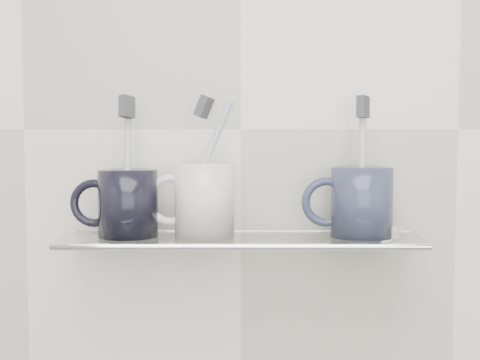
{
  "coord_description": "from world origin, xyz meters",
  "views": [
    {
      "loc": [
        0.0,
        0.11,
        1.25
      ],
      "look_at": [
        -0.0,
        1.04,
        1.18
      ],
      "focal_mm": 50.0,
      "sensor_mm": 36.0,
      "label": 1
    }
  ],
  "objects_px": {
    "mug_center": "(204,200)",
    "mug_right": "(362,202)",
    "mug_left": "(128,203)",
    "shelf_glass": "(241,240)"
  },
  "relations": [
    {
      "from": "mug_left",
      "to": "mug_center",
      "type": "distance_m",
      "value": 0.11
    },
    {
      "from": "shelf_glass",
      "to": "mug_right",
      "type": "relative_size",
      "value": 5.15
    },
    {
      "from": "shelf_glass",
      "to": "mug_left",
      "type": "bearing_deg",
      "value": 178.18
    },
    {
      "from": "shelf_glass",
      "to": "mug_left",
      "type": "relative_size",
      "value": 5.36
    },
    {
      "from": "mug_center",
      "to": "mug_right",
      "type": "xyz_separation_m",
      "value": [
        0.22,
        0.0,
        -0.0
      ]
    },
    {
      "from": "mug_right",
      "to": "mug_left",
      "type": "bearing_deg",
      "value": 170.53
    },
    {
      "from": "mug_left",
      "to": "mug_center",
      "type": "xyz_separation_m",
      "value": [
        0.11,
        0.0,
        0.0
      ]
    },
    {
      "from": "mug_center",
      "to": "mug_right",
      "type": "distance_m",
      "value": 0.22
    },
    {
      "from": "mug_center",
      "to": "mug_right",
      "type": "bearing_deg",
      "value": -5.7
    },
    {
      "from": "mug_center",
      "to": "mug_right",
      "type": "relative_size",
      "value": 1.06
    }
  ]
}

